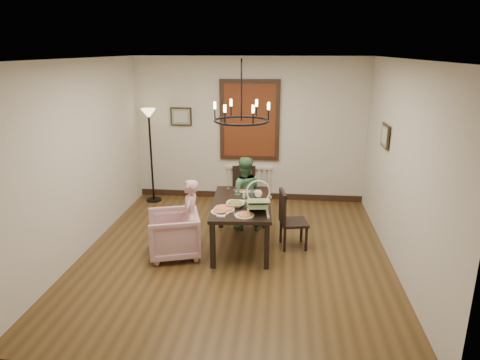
% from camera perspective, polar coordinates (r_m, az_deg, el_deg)
% --- Properties ---
extents(room_shell, '(4.51, 5.00, 2.81)m').
position_cam_1_polar(room_shell, '(6.32, -0.32, 3.15)').
color(room_shell, brown).
rests_on(room_shell, ground).
extents(dining_table, '(0.97, 1.59, 0.72)m').
position_cam_1_polar(dining_table, '(6.46, 0.19, -3.66)').
color(dining_table, black).
rests_on(dining_table, room_shell).
extents(chair_far, '(0.45, 0.45, 0.94)m').
position_cam_1_polar(chair_far, '(7.56, 0.52, -1.86)').
color(chair_far, black).
rests_on(chair_far, room_shell).
extents(chair_right, '(0.47, 0.47, 0.91)m').
position_cam_1_polar(chair_right, '(6.55, 7.20, -5.19)').
color(chair_right, black).
rests_on(chair_right, room_shell).
extents(armchair, '(0.91, 0.90, 0.67)m').
position_cam_1_polar(armchair, '(6.36, -8.84, -7.15)').
color(armchair, '#D4A2AA').
rests_on(armchair, room_shell).
extents(elderly_woman, '(0.23, 0.35, 0.95)m').
position_cam_1_polar(elderly_woman, '(6.33, -6.63, -5.82)').
color(elderly_woman, '#D5969C').
rests_on(elderly_woman, room_shell).
extents(seated_man, '(0.55, 0.45, 1.04)m').
position_cam_1_polar(seated_man, '(7.14, 0.52, -2.59)').
color(seated_man, '#47774A').
rests_on(seated_man, room_shell).
extents(baby_bouncer, '(0.42, 0.53, 0.32)m').
position_cam_1_polar(baby_bouncer, '(5.97, 2.40, -2.93)').
color(baby_bouncer, '#B0D996').
rests_on(baby_bouncer, dining_table).
extents(salad_bowl, '(0.32, 0.32, 0.08)m').
position_cam_1_polar(salad_bowl, '(6.23, -0.62, -3.23)').
color(salad_bowl, white).
rests_on(salad_bowl, dining_table).
extents(pizza_platter, '(0.31, 0.31, 0.04)m').
position_cam_1_polar(pizza_platter, '(6.12, -2.14, -3.84)').
color(pizza_platter, tan).
rests_on(pizza_platter, dining_table).
extents(drinking_glass, '(0.08, 0.08, 0.15)m').
position_cam_1_polar(drinking_glass, '(6.56, 1.69, -1.86)').
color(drinking_glass, silver).
rests_on(drinking_glass, dining_table).
extents(window_blinds, '(1.00, 0.03, 1.40)m').
position_cam_1_polar(window_blinds, '(8.33, 1.29, 7.95)').
color(window_blinds, '#612613').
rests_on(window_blinds, room_shell).
extents(radiator, '(0.92, 0.12, 0.62)m').
position_cam_1_polar(radiator, '(8.63, 1.24, -0.25)').
color(radiator, silver).
rests_on(radiator, room_shell).
extents(picture_back, '(0.42, 0.03, 0.36)m').
position_cam_1_polar(picture_back, '(8.55, -7.86, 8.37)').
color(picture_back, black).
rests_on(picture_back, room_shell).
extents(picture_right, '(0.03, 0.42, 0.36)m').
position_cam_1_polar(picture_right, '(6.92, 18.78, 5.59)').
color(picture_right, black).
rests_on(picture_right, room_shell).
extents(floor_lamp, '(0.30, 0.30, 1.80)m').
position_cam_1_polar(floor_lamp, '(8.54, -11.75, 3.03)').
color(floor_lamp, black).
rests_on(floor_lamp, room_shell).
extents(chandelier, '(0.80, 0.80, 0.04)m').
position_cam_1_polar(chandelier, '(6.12, 0.20, 7.94)').
color(chandelier, black).
rests_on(chandelier, room_shell).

